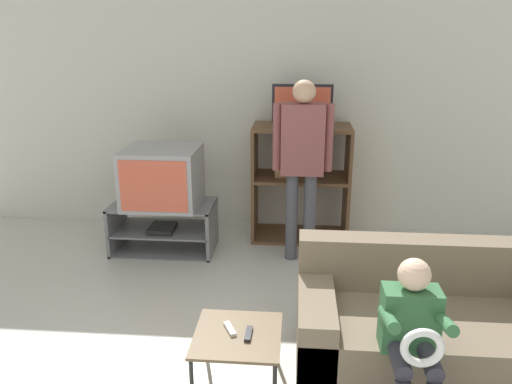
# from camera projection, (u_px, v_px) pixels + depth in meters

# --- Properties ---
(wall_back) EXTENTS (6.40, 0.06, 2.60)m
(wall_back) POSITION_uv_depth(u_px,v_px,m) (256.00, 108.00, 5.20)
(wall_back) COLOR silver
(wall_back) RESTS_ON ground_plane
(tv_stand) EXTENTS (0.98, 0.54, 0.48)m
(tv_stand) POSITION_uv_depth(u_px,v_px,m) (164.00, 227.00, 4.87)
(tv_stand) COLOR slate
(tv_stand) RESTS_ON ground_plane
(television_main) EXTENTS (0.69, 0.63, 0.55)m
(television_main) POSITION_uv_depth(u_px,v_px,m) (162.00, 177.00, 4.70)
(television_main) COLOR #9E9EA3
(television_main) RESTS_ON tv_stand
(media_shelf) EXTENTS (0.97, 0.51, 1.18)m
(media_shelf) POSITION_uv_depth(u_px,v_px,m) (300.00, 182.00, 5.07)
(media_shelf) COLOR brown
(media_shelf) RESTS_ON ground_plane
(television_flat) EXTENTS (0.58, 0.20, 0.40)m
(television_flat) POSITION_uv_depth(u_px,v_px,m) (302.00, 107.00, 4.82)
(television_flat) COLOR black
(television_flat) RESTS_ON media_shelf
(snack_table) EXTENTS (0.51, 0.51, 0.36)m
(snack_table) POSITION_uv_depth(u_px,v_px,m) (238.00, 339.00, 2.94)
(snack_table) COLOR brown
(snack_table) RESTS_ON ground_plane
(remote_control_black) EXTENTS (0.04, 0.14, 0.02)m
(remote_control_black) POSITION_uv_depth(u_px,v_px,m) (249.00, 334.00, 2.91)
(remote_control_black) COLOR #232328
(remote_control_black) RESTS_ON snack_table
(remote_control_white) EXTENTS (0.10, 0.15, 0.02)m
(remote_control_white) POSITION_uv_depth(u_px,v_px,m) (230.00, 329.00, 2.96)
(remote_control_white) COLOR silver
(remote_control_white) RESTS_ON snack_table
(couch) EXTENTS (1.66, 0.83, 0.78)m
(couch) POSITION_uv_depth(u_px,v_px,m) (431.00, 331.00, 3.10)
(couch) COLOR #756651
(couch) RESTS_ON ground_plane
(person_standing_adult) EXTENTS (0.53, 0.20, 1.67)m
(person_standing_adult) POSITION_uv_depth(u_px,v_px,m) (302.00, 154.00, 4.43)
(person_standing_adult) COLOR #4C4C56
(person_standing_adult) RESTS_ON ground_plane
(person_seated_child) EXTENTS (0.33, 0.43, 0.95)m
(person_seated_child) POSITION_uv_depth(u_px,v_px,m) (412.00, 334.00, 2.57)
(person_seated_child) COLOR #2D2D38
(person_seated_child) RESTS_ON ground_plane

